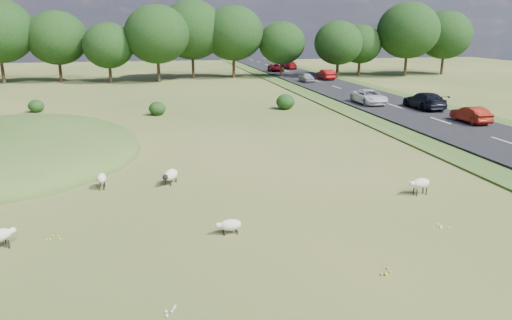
{
  "coord_description": "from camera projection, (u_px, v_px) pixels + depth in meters",
  "views": [
    {
      "loc": [
        -3.09,
        -20.54,
        7.7
      ],
      "look_at": [
        2.0,
        4.0,
        1.0
      ],
      "focal_mm": 35.0,
      "sensor_mm": 36.0,
      "label": 1
    }
  ],
  "objects": [
    {
      "name": "sheep_1",
      "position": [
        170.0,
        175.0,
        25.13
      ],
      "size": [
        1.02,
        1.35,
        0.76
      ],
      "rotation": [
        0.0,
        0.0,
        4.22
      ],
      "color": "beige",
      "rests_on": "ground"
    },
    {
      "name": "mound",
      "position": [
        10.0,
        155.0,
        31.02
      ],
      "size": [
        16.0,
        20.0,
        4.0
      ],
      "primitive_type": "ellipsoid",
      "color": "#33561E",
      "rests_on": "ground"
    },
    {
      "name": "ground",
      "position": [
        193.0,
        124.0,
        40.94
      ],
      "size": [
        160.0,
        160.0,
        0.0
      ],
      "primitive_type": "plane",
      "color": "#39591B",
      "rests_on": "ground"
    },
    {
      "name": "sheep_4",
      "position": [
        0.0,
        235.0,
        17.68
      ],
      "size": [
        1.06,
        0.93,
        0.78
      ],
      "rotation": [
        0.0,
        0.0,
        0.66
      ],
      "color": "beige",
      "rests_on": "ground"
    },
    {
      "name": "car_0",
      "position": [
        326.0,
        74.0,
        72.86
      ],
      "size": [
        1.54,
        4.42,
        1.46
      ],
      "primitive_type": "imported",
      "rotation": [
        0.0,
        0.0,
        3.14
      ],
      "color": "maroon",
      "rests_on": "road"
    },
    {
      "name": "car_6",
      "position": [
        276.0,
        68.0,
        86.49
      ],
      "size": [
        2.08,
        4.5,
        1.25
      ],
      "primitive_type": "imported",
      "color": "maroon",
      "rests_on": "road"
    },
    {
      "name": "road",
      "position": [
        369.0,
        99.0,
        54.29
      ],
      "size": [
        8.0,
        150.0,
        0.25
      ],
      "primitive_type": "cube",
      "color": "black",
      "rests_on": "ground"
    },
    {
      "name": "car_5",
      "position": [
        290.0,
        65.0,
        91.64
      ],
      "size": [
        1.86,
        4.56,
        1.32
      ],
      "primitive_type": "imported",
      "rotation": [
        0.0,
        0.0,
        3.14
      ],
      "color": "maroon",
      "rests_on": "road"
    },
    {
      "name": "car_4",
      "position": [
        471.0,
        114.0,
        40.05
      ],
      "size": [
        1.37,
        3.92,
        1.29
      ],
      "primitive_type": "imported",
      "rotation": [
        0.0,
        0.0,
        3.14
      ],
      "color": "maroon",
      "rests_on": "road"
    },
    {
      "name": "shrubs",
      "position": [
        190.0,
        105.0,
        46.67
      ],
      "size": [
        24.78,
        5.37,
        1.47
      ],
      "color": "black",
      "rests_on": "ground"
    },
    {
      "name": "car_2",
      "position": [
        369.0,
        97.0,
        49.8
      ],
      "size": [
        2.32,
        5.02,
        1.4
      ],
      "primitive_type": "imported",
      "color": "white",
      "rests_on": "road"
    },
    {
      "name": "treeline",
      "position": [
        164.0,
        35.0,
        72.56
      ],
      "size": [
        96.28,
        14.66,
        11.7
      ],
      "color": "black",
      "rests_on": "ground"
    },
    {
      "name": "car_1",
      "position": [
        424.0,
        100.0,
        46.8
      ],
      "size": [
        2.16,
        5.32,
        1.54
      ],
      "primitive_type": "imported",
      "rotation": [
        0.0,
        0.0,
        3.14
      ],
      "color": "black",
      "rests_on": "road"
    },
    {
      "name": "car_3",
      "position": [
        307.0,
        77.0,
        69.53
      ],
      "size": [
        1.49,
        3.69,
        1.26
      ],
      "primitive_type": "imported",
      "color": "#A2A3A9",
      "rests_on": "road"
    },
    {
      "name": "sheep_2",
      "position": [
        101.0,
        178.0,
        24.44
      ],
      "size": [
        0.46,
        1.04,
        0.75
      ],
      "rotation": [
        0.0,
        0.0,
        1.57
      ],
      "color": "beige",
      "rests_on": "ground"
    },
    {
      "name": "sheep_3",
      "position": [
        230.0,
        225.0,
        19.06
      ],
      "size": [
        1.04,
        0.49,
        0.59
      ],
      "rotation": [
        0.0,
        0.0,
        3.19
      ],
      "color": "beige",
      "rests_on": "ground"
    },
    {
      "name": "sheep_0",
      "position": [
        420.0,
        183.0,
        23.51
      ],
      "size": [
        1.16,
        0.64,
        0.81
      ],
      "rotation": [
        0.0,
        0.0,
        3.3
      ],
      "color": "beige",
      "rests_on": "ground"
    }
  ]
}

